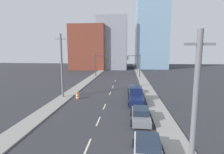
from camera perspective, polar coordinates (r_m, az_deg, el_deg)
The scene contains 20 objects.
sidewalk_left at distance 55.23m, azimuth -5.38°, elevation 0.75°, with size 2.26×99.11×0.14m.
sidewalk_right at distance 54.45m, azimuth 9.24°, elevation 0.57°, with size 2.26×99.11×0.14m.
lane_stripe_at_8m at distance 14.95m, azimuth -7.95°, elevation -21.48°, with size 0.16×2.40×0.01m, color beige.
lane_stripe_at_13m at distance 19.36m, azimuth -4.51°, elevation -14.18°, with size 0.16×2.40×0.01m, color beige.
lane_stripe_at_18m at distance 24.01m, azimuth -2.48°, elevation -9.61°, with size 0.16×2.40×0.01m, color beige.
lane_stripe_at_26m at distance 31.18m, azimuth -0.65°, elevation -5.35°, with size 0.16×2.40×0.01m, color beige.
lane_stripe_at_32m at distance 36.91m, azimuth 0.28°, elevation -3.17°, with size 0.16×2.40×0.01m, color beige.
lane_stripe_at_39m at distance 44.06m, azimuth 1.09°, elevation -1.26°, with size 0.16×2.40×0.01m, color beige.
building_brick_left at distance 75.58m, azimuth -7.24°, elevation 9.48°, with size 14.00×16.00×17.74m.
building_office_center at distance 78.16m, azimuth 0.40°, elevation 10.77°, with size 12.00×20.00×21.17m.
building_glass_right at distance 82.97m, azimuth 12.52°, elevation 14.75°, with size 13.00×20.00×33.63m.
traffic_signal_left at distance 51.24m, azimuth -4.28°, elevation 4.77°, with size 3.75×0.35×6.53m.
traffic_signal_right at distance 50.61m, azimuth 7.97°, elevation 4.67°, with size 3.75×0.35×6.53m.
utility_pole_right_near at distance 10.93m, azimuth 25.51°, elevation -8.43°, with size 1.60×0.32×8.62m.
utility_pole_left_mid at distance 28.64m, azimuth -16.09°, elevation 3.58°, with size 1.60×0.32×10.10m.
traffic_barrel at distance 28.09m, azimuth -11.16°, elevation -6.08°, with size 0.56×0.56×0.95m.
sedan_white at distance 13.44m, azimuth 11.53°, elevation -22.00°, with size 2.35×4.46×1.49m.
sedan_gray at distance 19.41m, azimuth 9.34°, elevation -12.12°, with size 2.20×4.82×1.44m.
pickup_truck_navy at distance 25.72m, azimuth 7.88°, elevation -6.46°, with size 2.34×5.74×2.15m.
sedan_green at distance 31.13m, azimuth 7.16°, elevation -4.21°, with size 2.17×4.52×1.44m.
Camera 1 is at (3.07, -4.25, 7.45)m, focal length 28.00 mm.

